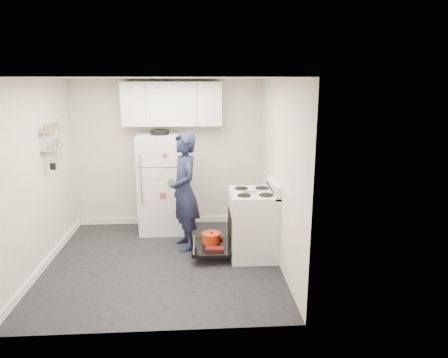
{
  "coord_description": "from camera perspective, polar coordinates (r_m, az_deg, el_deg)",
  "views": [
    {
      "loc": [
        0.52,
        -5.19,
        2.47
      ],
      "look_at": [
        0.89,
        0.53,
        1.05
      ],
      "focal_mm": 32.0,
      "sensor_mm": 36.0,
      "label": 1
    }
  ],
  "objects": [
    {
      "name": "wall_shelf_rack",
      "position": [
        6.09,
        -23.31,
        5.28
      ],
      "size": [
        0.14,
        0.6,
        0.61
      ],
      "color": "#B2B2B7",
      "rests_on": "room"
    },
    {
      "name": "person",
      "position": [
        5.92,
        -5.67,
        -1.77
      ],
      "size": [
        0.59,
        0.73,
        1.75
      ],
      "primitive_type": "imported",
      "rotation": [
        0.0,
        0.0,
        -1.27
      ],
      "color": "#191D38",
      "rests_on": "ground"
    },
    {
      "name": "refrigerator",
      "position": [
        6.68,
        -8.9,
        -0.57
      ],
      "size": [
        0.72,
        0.74,
        1.69
      ],
      "color": "silver",
      "rests_on": "ground"
    },
    {
      "name": "open_oven_door",
      "position": [
        5.86,
        -1.85,
        -9.07
      ],
      "size": [
        0.55,
        0.7,
        0.22
      ],
      "color": "black",
      "rests_on": "ground"
    },
    {
      "name": "electric_range",
      "position": [
        5.75,
        4.01,
        -6.49
      ],
      "size": [
        0.66,
        0.76,
        1.1
      ],
      "color": "silver",
      "rests_on": "ground"
    },
    {
      "name": "room",
      "position": [
        5.4,
        -9.4,
        0.2
      ],
      "size": [
        3.21,
        3.21,
        2.51
      ],
      "color": "black",
      "rests_on": "ground"
    },
    {
      "name": "upper_cabinets",
      "position": [
        6.65,
        -7.43,
        10.61
      ],
      "size": [
        1.6,
        0.33,
        0.7
      ],
      "primitive_type": "cube",
      "color": "silver",
      "rests_on": "room"
    }
  ]
}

